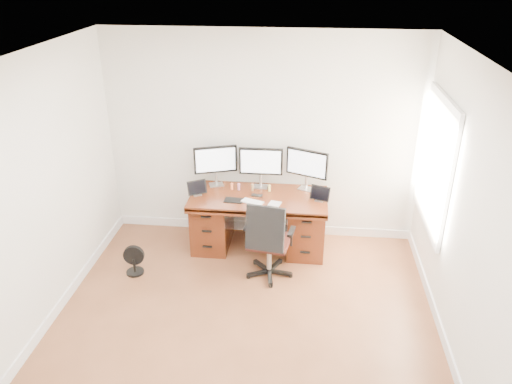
# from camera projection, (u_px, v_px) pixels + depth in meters

# --- Properties ---
(ground) EXTENTS (4.50, 4.50, 0.00)m
(ground) POSITION_uv_depth(u_px,v_px,m) (240.00, 345.00, 4.90)
(ground) COLOR brown
(ground) RESTS_ON ground
(back_wall) EXTENTS (4.00, 0.10, 2.70)m
(back_wall) POSITION_uv_depth(u_px,v_px,m) (262.00, 138.00, 6.33)
(back_wall) COLOR white
(back_wall) RESTS_ON ground
(right_wall) EXTENTS (0.10, 4.50, 2.70)m
(right_wall) POSITION_uv_depth(u_px,v_px,m) (473.00, 231.00, 4.21)
(right_wall) COLOR white
(right_wall) RESTS_ON ground
(desk) EXTENTS (1.70, 0.80, 0.75)m
(desk) POSITION_uv_depth(u_px,v_px,m) (259.00, 219.00, 6.36)
(desk) COLOR #512210
(desk) RESTS_ON ground
(office_chair) EXTENTS (0.61, 0.61, 1.00)m
(office_chair) POSITION_uv_depth(u_px,v_px,m) (268.00, 253.00, 5.80)
(office_chair) COLOR black
(office_chair) RESTS_ON ground
(floor_fan) EXTENTS (0.25, 0.21, 0.36)m
(floor_fan) POSITION_uv_depth(u_px,v_px,m) (134.00, 261.00, 5.92)
(floor_fan) COLOR black
(floor_fan) RESTS_ON ground
(monitor_left) EXTENTS (0.53, 0.21, 0.53)m
(monitor_left) POSITION_uv_depth(u_px,v_px,m) (216.00, 161.00, 6.33)
(monitor_left) COLOR silver
(monitor_left) RESTS_ON desk
(monitor_center) EXTENTS (0.55, 0.14, 0.53)m
(monitor_center) POSITION_uv_depth(u_px,v_px,m) (261.00, 163.00, 6.28)
(monitor_center) COLOR silver
(monitor_center) RESTS_ON desk
(monitor_right) EXTENTS (0.52, 0.24, 0.53)m
(monitor_right) POSITION_uv_depth(u_px,v_px,m) (307.00, 165.00, 6.22)
(monitor_right) COLOR silver
(monitor_right) RESTS_ON desk
(tablet_left) EXTENTS (0.24, 0.18, 0.19)m
(tablet_left) POSITION_uv_depth(u_px,v_px,m) (197.00, 189.00, 6.18)
(tablet_left) COLOR silver
(tablet_left) RESTS_ON desk
(tablet_right) EXTENTS (0.25, 0.15, 0.19)m
(tablet_right) POSITION_uv_depth(u_px,v_px,m) (320.00, 195.00, 6.03)
(tablet_right) COLOR silver
(tablet_right) RESTS_ON desk
(keyboard) EXTENTS (0.29, 0.20, 0.01)m
(keyboard) POSITION_uv_depth(u_px,v_px,m) (252.00, 202.00, 6.02)
(keyboard) COLOR white
(keyboard) RESTS_ON desk
(trackpad) EXTENTS (0.16, 0.16, 0.01)m
(trackpad) POSITION_uv_depth(u_px,v_px,m) (275.00, 204.00, 5.98)
(trackpad) COLOR silver
(trackpad) RESTS_ON desk
(drawing_tablet) EXTENTS (0.24, 0.16, 0.01)m
(drawing_tablet) POSITION_uv_depth(u_px,v_px,m) (234.00, 200.00, 6.07)
(drawing_tablet) COLOR black
(drawing_tablet) RESTS_ON desk
(phone) EXTENTS (0.14, 0.08, 0.01)m
(phone) POSITION_uv_depth(u_px,v_px,m) (257.00, 195.00, 6.19)
(phone) COLOR black
(phone) RESTS_ON desk
(figurine_orange) EXTENTS (0.04, 0.04, 0.09)m
(figurine_orange) POSITION_uv_depth(u_px,v_px,m) (232.00, 186.00, 6.33)
(figurine_orange) COLOR #EC7241
(figurine_orange) RESTS_ON desk
(figurine_pink) EXTENTS (0.04, 0.04, 0.09)m
(figurine_pink) POSITION_uv_depth(u_px,v_px,m) (239.00, 186.00, 6.32)
(figurine_pink) COLOR pink
(figurine_pink) RESTS_ON desk
(figurine_brown) EXTENTS (0.04, 0.04, 0.09)m
(figurine_brown) POSITION_uv_depth(u_px,v_px,m) (252.00, 187.00, 6.31)
(figurine_brown) COLOR olive
(figurine_brown) RESTS_ON desk
(figurine_yellow) EXTENTS (0.04, 0.04, 0.09)m
(figurine_yellow) POSITION_uv_depth(u_px,v_px,m) (269.00, 188.00, 6.28)
(figurine_yellow) COLOR #E4CE63
(figurine_yellow) RESTS_ON desk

